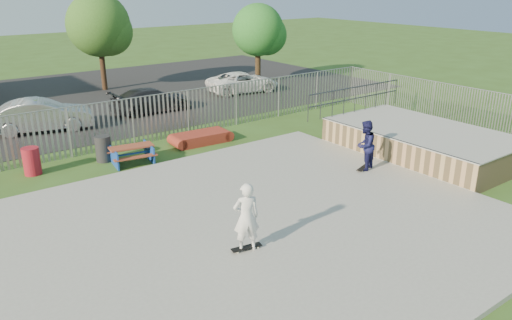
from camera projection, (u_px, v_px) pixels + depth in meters
ground at (238, 233)px, 13.62m from camera, size 120.00×120.00×0.00m
concrete_slab at (238, 231)px, 13.60m from camera, size 15.00×12.00×0.15m
quarter_pipe at (421, 141)px, 19.57m from camera, size 5.50×7.05×2.19m
fence at (186, 149)px, 17.30m from camera, size 26.04×16.02×2.00m
picnic_table at (132, 154)px, 18.76m from camera, size 1.78×1.54×0.68m
funbox at (201, 138)px, 21.15m from camera, size 2.27×1.23×0.44m
trash_bin_red at (32, 161)px, 17.63m from camera, size 0.59×0.59×0.99m
trash_bin_grey at (103, 149)px, 18.93m from camera, size 0.60×0.60×1.00m
parking_lot at (44, 104)px, 27.93m from camera, size 40.00×18.00×0.02m
car_silver at (42, 115)px, 22.58m from camera, size 4.69×2.60×1.47m
car_dark at (151, 100)px, 25.97m from camera, size 4.28×1.75×1.24m
car_white at (243, 82)px, 30.56m from camera, size 4.71×2.71×1.23m
tree_mid at (98, 25)px, 30.14m from camera, size 3.82×3.82×5.89m
tree_right at (258, 30)px, 32.28m from camera, size 3.35×3.35×5.17m
skateboard_a at (363, 168)px, 17.81m from camera, size 0.82×0.44×0.08m
skateboard_b at (247, 248)px, 12.51m from camera, size 0.82×0.34×0.08m
skater_navy at (365, 145)px, 17.52m from camera, size 1.05×0.92×1.80m
skater_white at (246, 217)px, 12.21m from camera, size 0.76×0.63×1.80m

